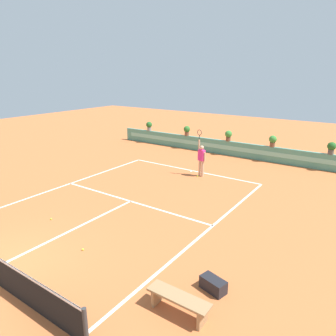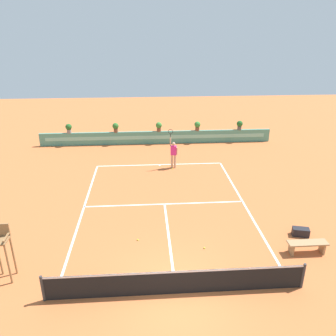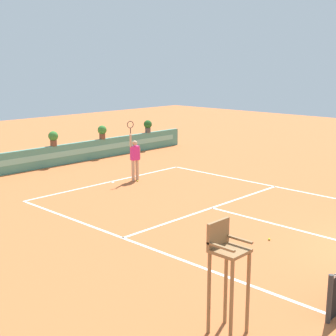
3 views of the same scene
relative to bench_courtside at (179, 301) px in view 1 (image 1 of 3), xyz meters
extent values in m
plane|color=#BC6033|center=(-5.47, 4.10, -0.38)|extent=(60.00, 60.00, 0.00)
cube|color=white|center=(-5.47, 9.99, -0.37)|extent=(8.22, 0.10, 0.01)
cube|color=white|center=(-5.47, 4.50, -0.37)|extent=(8.22, 0.10, 0.01)
cube|color=white|center=(-5.47, 1.30, -0.37)|extent=(0.10, 6.40, 0.01)
cube|color=white|center=(-9.58, 4.05, -0.37)|extent=(0.10, 11.89, 0.01)
cube|color=white|center=(-1.36, 4.05, -0.37)|extent=(0.10, 11.89, 0.01)
cube|color=white|center=(-5.47, 9.89, -0.37)|extent=(0.10, 0.20, 0.01)
cylinder|color=#333333|center=(-1.06, -1.90, 0.12)|extent=(0.10, 0.10, 1.00)
cube|color=#4C8E7A|center=(-5.47, 14.49, 0.12)|extent=(18.00, 0.20, 1.00)
cube|color=#7ABCA8|center=(-5.47, 14.39, 0.17)|extent=(17.10, 0.01, 0.28)
cube|color=#99754C|center=(-0.64, 0.00, -0.15)|extent=(0.08, 0.40, 0.45)
cube|color=#99754C|center=(0.64, 0.00, -0.15)|extent=(0.08, 0.40, 0.45)
cube|color=#99754C|center=(0.00, 0.00, 0.10)|extent=(1.60, 0.44, 0.06)
cube|color=black|center=(0.30, 1.23, -0.20)|extent=(0.77, 0.52, 0.36)
cylinder|color=tan|center=(-4.49, 9.39, 0.07)|extent=(0.14, 0.14, 0.90)
cylinder|color=tan|center=(-4.68, 9.43, 0.07)|extent=(0.14, 0.14, 0.90)
cube|color=#E52D84|center=(-4.59, 9.41, 0.82)|extent=(0.40, 0.29, 0.60)
sphere|color=tan|center=(-4.59, 9.41, 1.25)|extent=(0.22, 0.22, 0.22)
cylinder|color=tan|center=(-4.78, 9.46, 1.37)|extent=(0.09, 0.09, 0.55)
cylinder|color=black|center=(-4.78, 9.46, 1.79)|extent=(0.04, 0.04, 0.24)
torus|color=#262626|center=(-4.78, 9.46, 2.05)|extent=(0.31, 0.10, 0.31)
cylinder|color=tan|center=(-4.37, 9.37, 0.77)|extent=(0.09, 0.09, 0.50)
sphere|color=#CCE033|center=(-4.07, 0.57, -0.34)|extent=(0.07, 0.07, 0.07)
sphere|color=#CCE033|center=(-6.81, 1.34, -0.34)|extent=(0.07, 0.07, 0.07)
sphere|color=#CCE033|center=(-4.68, 9.18, -0.34)|extent=(0.07, 0.07, 0.07)
cylinder|color=brown|center=(-8.62, 14.49, 0.76)|extent=(0.32, 0.32, 0.28)
sphere|color=#2D6B28|center=(-8.62, 14.49, 1.11)|extent=(0.48, 0.48, 0.48)
cylinder|color=brown|center=(-2.28, 14.49, 0.76)|extent=(0.32, 0.32, 0.28)
sphere|color=#387F33|center=(-2.28, 14.49, 1.11)|extent=(0.48, 0.48, 0.48)
cylinder|color=#514C47|center=(1.07, 14.49, 0.76)|extent=(0.32, 0.32, 0.28)
sphere|color=#235B23|center=(1.07, 14.49, 1.11)|extent=(0.48, 0.48, 0.48)
cylinder|color=gray|center=(-12.17, 14.49, 0.76)|extent=(0.32, 0.32, 0.28)
sphere|color=#235B23|center=(-12.17, 14.49, 1.11)|extent=(0.48, 0.48, 0.48)
cylinder|color=brown|center=(-5.30, 14.49, 0.76)|extent=(0.32, 0.32, 0.28)
sphere|color=#387F33|center=(-5.30, 14.49, 1.11)|extent=(0.48, 0.48, 0.48)
camera|label=1|loc=(3.29, -5.20, 5.19)|focal=33.45mm
camera|label=2|loc=(-6.38, -10.91, 8.03)|focal=36.14mm
camera|label=3|loc=(-18.20, -5.55, 4.56)|focal=51.61mm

